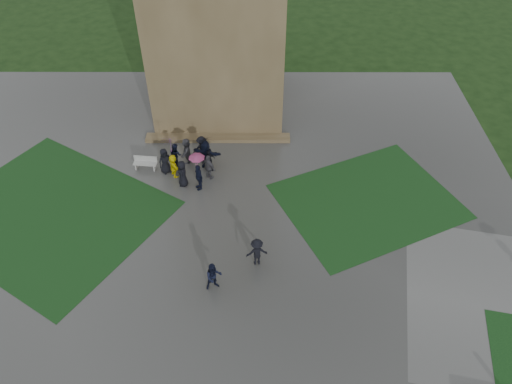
{
  "coord_description": "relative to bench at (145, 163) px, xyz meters",
  "views": [
    {
      "loc": [
        2.43,
        -14.59,
        18.83
      ],
      "look_at": [
        2.39,
        4.46,
        1.2
      ],
      "focal_mm": 35.0,
      "sensor_mm": 36.0,
      "label": 1
    }
  ],
  "objects": [
    {
      "name": "ground",
      "position": [
        4.05,
        -7.78,
        -0.43
      ],
      "size": [
        120.0,
        120.0,
        0.0
      ],
      "primitive_type": "plane",
      "color": "black"
    },
    {
      "name": "plaza",
      "position": [
        4.05,
        -5.78,
        -0.42
      ],
      "size": [
        34.0,
        34.0,
        0.02
      ],
      "primitive_type": "cube",
      "color": "#363634",
      "rests_on": "ground"
    },
    {
      "name": "lawn_inset_left",
      "position": [
        -4.45,
        -3.78,
        -0.4
      ],
      "size": [
        14.1,
        13.46,
        0.01
      ],
      "primitive_type": "cube",
      "rotation": [
        0.0,
        0.0,
        -0.56
      ],
      "color": "black",
      "rests_on": "plaza"
    },
    {
      "name": "lawn_inset_right",
      "position": [
        12.55,
        -2.78,
        -0.4
      ],
      "size": [
        11.12,
        10.15,
        0.01
      ],
      "primitive_type": "cube",
      "rotation": [
        0.0,
        0.0,
        0.44
      ],
      "color": "black",
      "rests_on": "plaza"
    },
    {
      "name": "tower_plinth",
      "position": [
        4.05,
        2.82,
        -0.3
      ],
      "size": [
        9.0,
        0.8,
        0.22
      ],
      "primitive_type": "cube",
      "color": "brown",
      "rests_on": "plaza"
    },
    {
      "name": "bench",
      "position": [
        0.0,
        0.0,
        0.0
      ],
      "size": [
        1.4,
        0.57,
        0.79
      ],
      "rotation": [
        0.0,
        0.0,
        -0.11
      ],
      "color": "#A7A6A2",
      "rests_on": "plaza"
    },
    {
      "name": "visitor_cluster",
      "position": [
        2.79,
        -0.33,
        0.64
      ],
      "size": [
        3.7,
        3.68,
        2.63
      ],
      "color": "black",
      "rests_on": "plaza"
    },
    {
      "name": "pedestrian_mid",
      "position": [
        4.54,
        -8.5,
        0.37
      ],
      "size": [
        0.86,
        0.64,
        1.56
      ],
      "primitive_type": "imported",
      "rotation": [
        0.0,
        0.0,
        0.31
      ],
      "color": "black",
      "rests_on": "plaza"
    },
    {
      "name": "pedestrian_near",
      "position": [
        6.49,
        -7.06,
        0.38
      ],
      "size": [
        1.09,
        0.7,
        1.57
      ],
      "primitive_type": "imported",
      "rotation": [
        0.0,
        0.0,
        3.32
      ],
      "color": "black",
      "rests_on": "plaza"
    }
  ]
}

